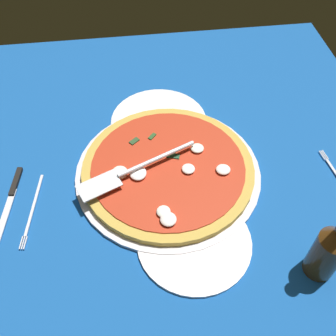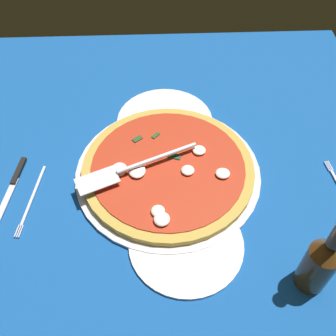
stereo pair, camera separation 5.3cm
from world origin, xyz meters
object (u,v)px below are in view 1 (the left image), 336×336
object	(u,v)px
place_setting_near	(21,204)
dinner_plate_left	(159,121)
dinner_plate_right	(194,242)
pizza	(168,169)
pizza_server	(133,170)
beer_bottle	(330,249)

from	to	relation	value
place_setting_near	dinner_plate_left	bearing A→B (deg)	132.05
dinner_plate_left	dinner_plate_right	bearing A→B (deg)	4.75
pizza	place_setting_near	xyz separation A→B (cm)	(4.42, -33.56, -1.81)
place_setting_near	pizza_server	bearing A→B (deg)	105.07
pizza	pizza_server	world-z (taller)	pizza_server
pizza_server	beer_bottle	size ratio (longest dim) A/B	1.32
beer_bottle	dinner_plate_right	bearing A→B (deg)	-110.96
pizza	place_setting_near	world-z (taller)	pizza
pizza	place_setting_near	distance (cm)	33.90
pizza_server	place_setting_near	world-z (taller)	pizza_server
dinner_plate_right	pizza_server	bearing A→B (deg)	-147.96
dinner_plate_left	place_setting_near	bearing A→B (deg)	-56.23
dinner_plate_left	pizza	distance (cm)	18.06
dinner_plate_left	beer_bottle	bearing A→B (deg)	29.79
dinner_plate_left	pizza	xyz separation A→B (cm)	(17.98, 0.07, 1.67)
dinner_plate_right	pizza	xyz separation A→B (cm)	(-18.95, -3.00, 1.67)
pizza_server	place_setting_near	bearing A→B (deg)	-16.61
beer_bottle	place_setting_near	bearing A→B (deg)	-111.40
pizza_server	beer_bottle	world-z (taller)	beer_bottle
beer_bottle	dinner_plate_left	bearing A→B (deg)	-150.21
pizza	dinner_plate_left	bearing A→B (deg)	-179.79
place_setting_near	beer_bottle	bearing A→B (deg)	76.89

